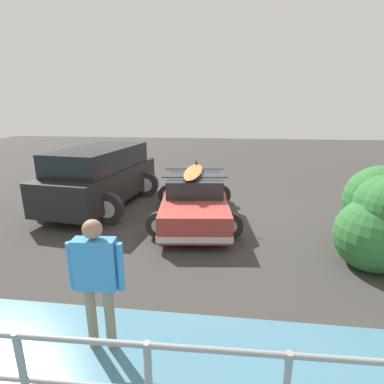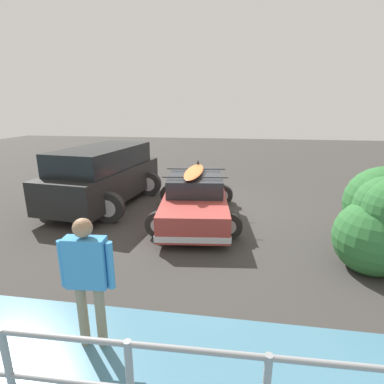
{
  "view_description": "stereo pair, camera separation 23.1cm",
  "coord_description": "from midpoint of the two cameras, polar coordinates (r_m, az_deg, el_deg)",
  "views": [
    {
      "loc": [
        -0.7,
        8.34,
        3.04
      ],
      "look_at": [
        0.17,
        1.06,
        0.95
      ],
      "focal_mm": 28.0,
      "sensor_mm": 36.0,
      "label": 1
    },
    {
      "loc": [
        -0.93,
        8.31,
        3.04
      ],
      "look_at": [
        0.17,
        1.06,
        0.95
      ],
      "focal_mm": 28.0,
      "sensor_mm": 36.0,
      "label": 2
    }
  ],
  "objects": [
    {
      "name": "person_bystander",
      "position": [
        4.02,
        -19.34,
        -14.51
      ],
      "size": [
        0.69,
        0.24,
        1.78
      ],
      "color": "gray",
      "rests_on": "ground"
    },
    {
      "name": "railing_fence",
      "position": [
        3.13,
        -10.73,
        -31.94
      ],
      "size": [
        7.08,
        0.25,
        1.14
      ],
      "color": "gray",
      "rests_on": "ground"
    },
    {
      "name": "suv_car",
      "position": [
        9.79,
        -17.54,
        2.93
      ],
      "size": [
        3.04,
        4.77,
        1.85
      ],
      "color": "black",
      "rests_on": "ground"
    },
    {
      "name": "ground_plane",
      "position": [
        8.9,
        1.18,
        -4.12
      ],
      "size": [
        44.0,
        44.0,
        0.02
      ],
      "primitive_type": "cube",
      "color": "#383533",
      "rests_on": "ground"
    },
    {
      "name": "sedan_car",
      "position": [
        8.33,
        -0.3,
        -1.12
      ],
      "size": [
        2.6,
        4.32,
        1.53
      ],
      "color": "#9E3833",
      "rests_on": "ground"
    },
    {
      "name": "bush_near_left",
      "position": [
        6.99,
        31.53,
        -3.83
      ],
      "size": [
        1.87,
        2.17,
        1.96
      ],
      "color": "#4C3828",
      "rests_on": "ground"
    }
  ]
}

